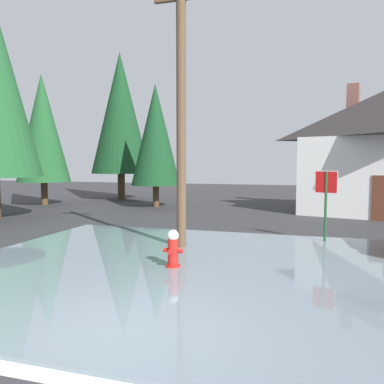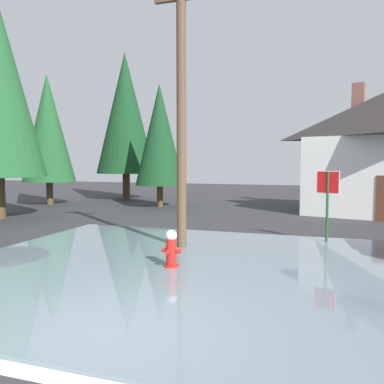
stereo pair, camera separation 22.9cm
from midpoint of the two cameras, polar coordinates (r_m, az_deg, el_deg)
ground_plane at (r=6.30m, az=-11.92°, el=-20.19°), size 80.00×80.00×0.10m
flood_puddle at (r=9.35m, az=1.80°, el=-11.30°), size 12.62×9.64×0.07m
lane_stop_bar at (r=5.25m, az=-17.81°, el=-24.99°), size 4.26×0.33×0.01m
fire_hydrant at (r=9.36m, az=-3.53°, el=-8.54°), size 0.48×0.41×0.96m
utility_pole at (r=11.42m, az=-2.19°, el=12.01°), size 1.60×0.28×7.81m
stop_sign_far at (r=12.90m, az=18.66°, el=0.03°), size 0.68×0.25×2.30m
pine_tree_tall_left at (r=25.09m, az=-21.40°, el=8.73°), size 3.13×3.13×7.82m
pine_tree_mid_left at (r=27.64m, az=-10.74°, el=11.32°), size 4.04×4.04×10.11m
pine_tree_far_center at (r=22.42m, az=-5.69°, el=8.37°), size 2.81×2.81×7.03m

